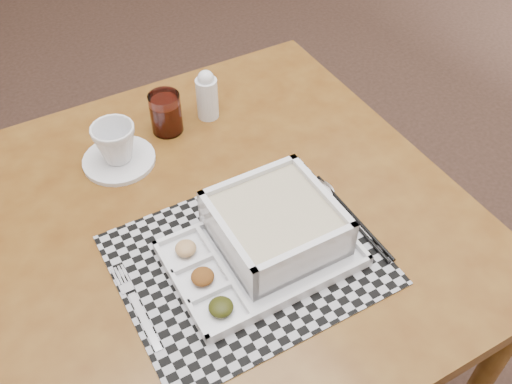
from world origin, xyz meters
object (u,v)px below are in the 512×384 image
Objects in this scene: serving_tray at (271,233)px; cup at (115,143)px; creamer_bottle at (207,95)px; juice_glass at (166,114)px; dining_table at (217,239)px.

serving_tray is 0.38m from cup.
creamer_bottle is (0.11, 0.39, 0.02)m from serving_tray.
serving_tray is at bearing -78.98° from cup.
serving_tray is 3.83× the size of cup.
serving_tray and juice_glass have the same top height.
juice_glass is at bearing 175.11° from creamer_bottle.
cup is 0.75× the size of creamer_bottle.
creamer_bottle reaches higher than serving_tray.
creamer_bottle is (0.15, 0.27, 0.13)m from dining_table.
creamer_bottle is (0.10, -0.01, 0.01)m from juice_glass.
creamer_bottle is at bearing 74.49° from serving_tray.
creamer_bottle is at bearing -4.89° from juice_glass.
dining_table is 0.17m from serving_tray.
serving_tray is (0.04, -0.12, 0.11)m from dining_table.
dining_table is 10.93× the size of juice_glass.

